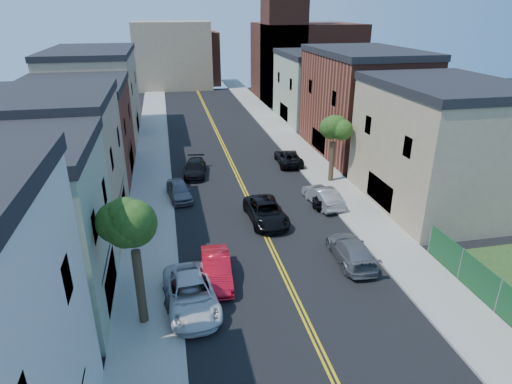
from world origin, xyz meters
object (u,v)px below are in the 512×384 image
red_sedan (217,269)px  grey_car_left (179,190)px  grey_car_right (351,251)px  silver_car_right (323,196)px  black_car_right (321,194)px  black_suv_lane (266,212)px  pedestrian_left (167,299)px  white_pickup (191,294)px  black_car_left (195,168)px  dark_car_right_far (288,157)px

red_sedan → grey_car_left: (-1.57, 12.11, -0.03)m
grey_car_right → silver_car_right: size_ratio=1.09×
black_car_right → black_suv_lane: black_suv_lane is taller
silver_car_right → black_suv_lane: size_ratio=0.85×
pedestrian_left → grey_car_left: bearing=-15.4°
white_pickup → grey_car_right: size_ratio=1.11×
black_car_left → black_suv_lane: size_ratio=0.87×
red_sedan → silver_car_right: red_sedan is taller
white_pickup → grey_car_left: bearing=85.7°
black_car_left → silver_car_right: size_ratio=1.02×
black_car_left → silver_car_right: silver_car_right is taller
black_car_left → pedestrian_left: 19.92m
black_car_right → black_car_left: bearing=-33.9°
grey_car_right → black_suv_lane: (-3.89, 6.33, 0.03)m
white_pickup → black_car_left: bearing=80.7°
silver_car_right → pedestrian_left: size_ratio=2.93×
black_car_right → pedestrian_left: 16.76m
black_car_right → grey_car_right: bearing=90.2°
silver_car_right → red_sedan: bearing=34.9°
grey_car_right → black_car_right: 8.70m
white_pickup → grey_car_left: (0.00, 14.19, -0.05)m
black_car_left → dark_car_right_far: 9.38m
black_car_right → silver_car_right: size_ratio=0.91×
grey_car_left → grey_car_right: 15.33m
grey_car_right → pedestrian_left: pedestrian_left is taller
white_pickup → silver_car_right: size_ratio=1.21×
red_sedan → dark_car_right_far: red_sedan is taller
grey_car_right → pedestrian_left: (-11.11, -2.85, 0.21)m
black_suv_lane → red_sedan: bearing=-125.5°
black_suv_lane → white_pickup: bearing=-126.4°
silver_car_right → black_suv_lane: 5.33m
white_pickup → pedestrian_left: 1.28m
black_car_left → black_car_right: 12.42m
grey_car_left → pedestrian_left: size_ratio=2.71×
grey_car_left → black_car_right: 11.43m
black_car_left → black_car_right: black_car_right is taller
grey_car_left → grey_car_right: bearing=-57.4°
red_sedan → dark_car_right_far: (9.43, 18.49, -0.07)m
black_car_left → pedestrian_left: bearing=-91.0°
grey_car_left → silver_car_right: silver_car_right is taller
silver_car_right → pedestrian_left: 16.45m
black_car_left → silver_car_right: bearing=-35.6°
red_sedan → grey_car_right: (8.32, 0.40, -0.03)m
silver_car_right → black_suv_lane: bearing=12.9°
red_sedan → white_pickup: size_ratio=0.83×
grey_car_left → dark_car_right_far: size_ratio=0.86×
black_suv_lane → dark_car_right_far: bearing=64.8°
red_sedan → black_car_left: size_ratio=0.98×
red_sedan → black_suv_lane: red_sedan is taller
grey_car_left → black_car_left: grey_car_left is taller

